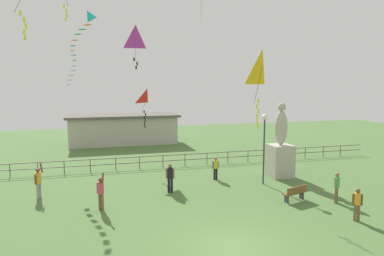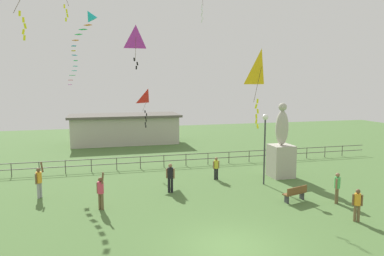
{
  "view_description": "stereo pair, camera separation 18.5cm",
  "coord_description": "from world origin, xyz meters",
  "px_view_note": "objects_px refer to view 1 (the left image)",
  "views": [
    {
      "loc": [
        -5.12,
        -12.53,
        6.47
      ],
      "look_at": [
        0.02,
        6.07,
        4.02
      ],
      "focal_mm": 33.35,
      "sensor_mm": 36.0,
      "label": 1
    },
    {
      "loc": [
        -4.94,
        -12.58,
        6.47
      ],
      "look_at": [
        0.02,
        6.07,
        4.02
      ],
      "focal_mm": 33.35,
      "sensor_mm": 36.0,
      "label": 2
    }
  ],
  "objects_px": {
    "park_bench": "(295,193)",
    "kite_1": "(262,70)",
    "person_0": "(38,181)",
    "person_1": "(216,167)",
    "person_4": "(357,202)",
    "person_2": "(170,176)",
    "person_3": "(101,191)",
    "statue_monument": "(280,152)",
    "person_5": "(337,185)",
    "streamer_kite": "(87,23)",
    "kite_4": "(136,38)",
    "kite_2": "(147,98)",
    "lamppost": "(264,134)"
  },
  "relations": [
    {
      "from": "park_bench",
      "to": "kite_1",
      "type": "xyz_separation_m",
      "value": [
        -3.6,
        -2.84,
        6.56
      ]
    },
    {
      "from": "person_0",
      "to": "person_1",
      "type": "xyz_separation_m",
      "value": [
        10.89,
        1.08,
        -0.14
      ]
    },
    {
      "from": "person_4",
      "to": "kite_1",
      "type": "height_order",
      "value": "kite_1"
    },
    {
      "from": "person_2",
      "to": "person_3",
      "type": "distance_m",
      "value": 4.46
    },
    {
      "from": "statue_monument",
      "to": "park_bench",
      "type": "bearing_deg",
      "value": -110.13
    },
    {
      "from": "person_1",
      "to": "person_5",
      "type": "distance_m",
      "value": 7.81
    },
    {
      "from": "person_5",
      "to": "person_2",
      "type": "bearing_deg",
      "value": 153.16
    },
    {
      "from": "streamer_kite",
      "to": "person_0",
      "type": "bearing_deg",
      "value": -167.25
    },
    {
      "from": "person_3",
      "to": "kite_4",
      "type": "height_order",
      "value": "kite_4"
    },
    {
      "from": "person_2",
      "to": "kite_1",
      "type": "height_order",
      "value": "kite_1"
    },
    {
      "from": "statue_monument",
      "to": "streamer_kite",
      "type": "xyz_separation_m",
      "value": [
        -12.55,
        0.01,
        8.09
      ]
    },
    {
      "from": "statue_monument",
      "to": "streamer_kite",
      "type": "relative_size",
      "value": 0.88
    },
    {
      "from": "statue_monument",
      "to": "person_5",
      "type": "bearing_deg",
      "value": -88.09
    },
    {
      "from": "kite_2",
      "to": "kite_4",
      "type": "relative_size",
      "value": 1.21
    },
    {
      "from": "lamppost",
      "to": "person_3",
      "type": "xyz_separation_m",
      "value": [
        -10.15,
        -2.07,
        -2.27
      ]
    },
    {
      "from": "statue_monument",
      "to": "park_bench",
      "type": "distance_m",
      "value": 5.38
    },
    {
      "from": "statue_monument",
      "to": "streamer_kite",
      "type": "height_order",
      "value": "streamer_kite"
    },
    {
      "from": "person_0",
      "to": "person_4",
      "type": "relative_size",
      "value": 1.3
    },
    {
      "from": "lamppost",
      "to": "park_bench",
      "type": "relative_size",
      "value": 2.9
    },
    {
      "from": "kite_2",
      "to": "streamer_kite",
      "type": "height_order",
      "value": "streamer_kite"
    },
    {
      "from": "person_5",
      "to": "kite_4",
      "type": "xyz_separation_m",
      "value": [
        -10.18,
        3.97,
        7.93
      ]
    },
    {
      "from": "statue_monument",
      "to": "kite_1",
      "type": "height_order",
      "value": "kite_1"
    },
    {
      "from": "person_5",
      "to": "person_4",
      "type": "bearing_deg",
      "value": -106.75
    },
    {
      "from": "person_1",
      "to": "park_bench",
      "type": "bearing_deg",
      "value": -62.56
    },
    {
      "from": "park_bench",
      "to": "kite_1",
      "type": "relative_size",
      "value": 0.46
    },
    {
      "from": "lamppost",
      "to": "person_2",
      "type": "height_order",
      "value": "lamppost"
    },
    {
      "from": "kite_1",
      "to": "person_4",
      "type": "bearing_deg",
      "value": -5.25
    },
    {
      "from": "person_2",
      "to": "kite_1",
      "type": "distance_m",
      "value": 9.05
    },
    {
      "from": "person_0",
      "to": "kite_2",
      "type": "relative_size",
      "value": 0.72
    },
    {
      "from": "person_4",
      "to": "person_3",
      "type": "bearing_deg",
      "value": 157.89
    },
    {
      "from": "kite_2",
      "to": "kite_4",
      "type": "distance_m",
      "value": 7.23
    },
    {
      "from": "kite_1",
      "to": "person_1",
      "type": "bearing_deg",
      "value": 84.23
    },
    {
      "from": "person_4",
      "to": "person_0",
      "type": "bearing_deg",
      "value": 153.16
    },
    {
      "from": "lamppost",
      "to": "person_1",
      "type": "distance_m",
      "value": 3.99
    },
    {
      "from": "park_bench",
      "to": "person_5",
      "type": "height_order",
      "value": "person_5"
    },
    {
      "from": "person_5",
      "to": "kite_1",
      "type": "xyz_separation_m",
      "value": [
        -5.59,
        -1.99,
        6.05
      ]
    },
    {
      "from": "person_1",
      "to": "person_3",
      "type": "relative_size",
      "value": 0.76
    },
    {
      "from": "statue_monument",
      "to": "kite_4",
      "type": "distance_m",
      "value": 12.41
    },
    {
      "from": "person_5",
      "to": "lamppost",
      "type": "bearing_deg",
      "value": 116.5
    },
    {
      "from": "person_0",
      "to": "person_2",
      "type": "xyz_separation_m",
      "value": [
        7.36,
        -0.91,
        -0.02
      ]
    },
    {
      "from": "person_0",
      "to": "kite_4",
      "type": "bearing_deg",
      "value": -11.8
    },
    {
      "from": "person_1",
      "to": "person_4",
      "type": "xyz_separation_m",
      "value": [
        4.03,
        -8.62,
        0.02
      ]
    },
    {
      "from": "lamppost",
      "to": "statue_monument",
      "type": "bearing_deg",
      "value": 35.66
    },
    {
      "from": "park_bench",
      "to": "person_2",
      "type": "relative_size",
      "value": 0.89
    },
    {
      "from": "kite_1",
      "to": "streamer_kite",
      "type": "height_order",
      "value": "streamer_kite"
    },
    {
      "from": "person_1",
      "to": "person_0",
      "type": "bearing_deg",
      "value": -174.35
    },
    {
      "from": "person_4",
      "to": "person_5",
      "type": "height_order",
      "value": "person_5"
    },
    {
      "from": "person_3",
      "to": "kite_1",
      "type": "bearing_deg",
      "value": -32.34
    },
    {
      "from": "person_3",
      "to": "kite_2",
      "type": "height_order",
      "value": "kite_2"
    },
    {
      "from": "person_2",
      "to": "kite_4",
      "type": "bearing_deg",
      "value": -173.1
    }
  ]
}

